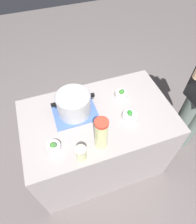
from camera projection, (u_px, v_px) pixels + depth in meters
ground_plane at (98, 160)px, 2.32m from camera, size 8.00×8.00×0.00m
counter_slab at (98, 141)px, 1.98m from camera, size 1.27×0.78×0.86m
dish_cloth at (75, 112)px, 1.66m from camera, size 0.36×0.30×0.01m
cooking_pot at (74, 104)px, 1.58m from camera, size 0.35×0.28×0.19m
lemonade_pitcher at (101, 134)px, 1.36m from camera, size 0.10×0.10×0.29m
mason_jar at (81, 153)px, 1.36m from camera, size 0.08×0.08×0.12m
broccoli_bowl_front at (130, 116)px, 1.61m from camera, size 0.12×0.12×0.07m
broccoli_bowl_center at (121, 94)px, 1.75m from camera, size 0.11×0.11×0.08m
broccoli_bowl_back at (54, 147)px, 1.43m from camera, size 0.10×0.10×0.08m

